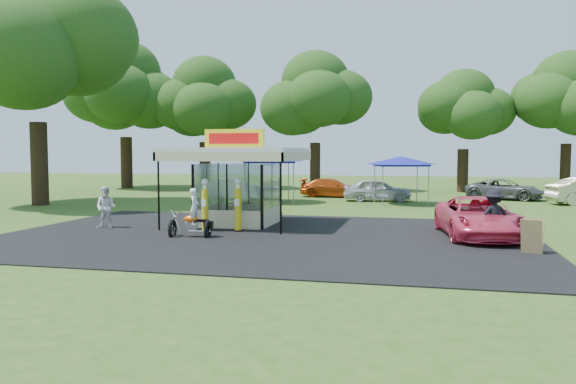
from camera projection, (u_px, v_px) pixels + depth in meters
name	position (u px, v px, depth m)	size (l,w,h in m)	color
ground	(248.00, 245.00, 19.37)	(120.00, 120.00, 0.00)	#2B4D18
asphalt_apron	(264.00, 236.00, 21.31)	(20.00, 14.00, 0.04)	black
gas_station_kiosk	(238.00, 185.00, 24.55)	(5.40, 5.40, 4.18)	white
gas_pump_left	(205.00, 207.00, 22.42)	(0.40, 0.40, 2.14)	black
gas_pump_right	(238.00, 206.00, 22.39)	(0.41, 0.41, 2.18)	black
motorcycle	(193.00, 218.00, 20.92)	(1.67, 0.93, 1.93)	black
spare_tires	(214.00, 218.00, 24.14)	(0.85, 0.53, 0.72)	black
a_frame_sign	(532.00, 236.00, 17.48)	(0.68, 0.75, 1.12)	#593819
kiosk_car	(253.00, 209.00, 26.79)	(1.13, 2.82, 0.96)	yellow
pink_sedan	(478.00, 217.00, 20.89)	(2.54, 5.50, 1.53)	#DF3C5E
spectator_west	(106.00, 207.00, 23.44)	(0.87, 0.67, 1.78)	white
spectator_east_a	(494.00, 216.00, 19.63)	(1.23, 0.71, 1.91)	black
bg_car_a	(233.00, 189.00, 38.16)	(1.55, 4.44, 1.46)	silver
bg_car_b	(332.00, 188.00, 40.16)	(1.87, 4.59, 1.33)	#BA410E
bg_car_c	(377.00, 190.00, 36.80)	(1.78, 4.41, 1.50)	silver
bg_car_d	(505.00, 189.00, 37.98)	(2.30, 4.99, 1.39)	#535355
tent_west	(268.00, 158.00, 35.84)	(4.54, 4.54, 3.17)	gray
tent_east	(401.00, 161.00, 34.52)	(4.23, 4.23, 2.96)	gray
oak_far_a	(125.00, 97.00, 50.16)	(10.85, 10.85, 12.86)	black
oak_far_b	(205.00, 106.00, 49.78)	(9.60, 9.60, 11.45)	black
oak_far_c	(315.00, 104.00, 46.76)	(9.67, 9.67, 11.39)	black
oak_far_d	(464.00, 116.00, 45.12)	(8.12, 8.12, 9.67)	black
oak_far_e	(567.00, 105.00, 43.66)	(9.09, 9.09, 10.82)	black
oak_near	(36.00, 50.00, 33.50)	(12.89, 12.89, 14.84)	black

